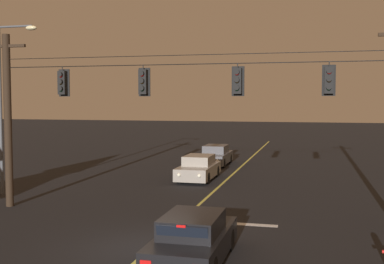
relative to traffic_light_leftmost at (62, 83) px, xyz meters
The scene contains 12 objects.
ground_plane 8.57m from the traffic_light_leftmost, 39.49° to the right, with size 180.00×180.00×0.00m, color black.
lane_centre_stripe 9.55m from the traffic_light_leftmost, 49.04° to the left, with size 0.14×60.00×0.01m, color #D1C64C.
stop_bar_paint 8.88m from the traffic_light_leftmost, ahead, with size 3.40×0.36×0.01m, color silver.
signal_span_assembly 5.42m from the traffic_light_leftmost, ahead, with size 17.44×0.32×7.32m.
traffic_light_leftmost is the anchor object (origin of this frame).
traffic_light_left_inner 3.50m from the traffic_light_leftmost, ahead, with size 0.48×0.41×1.22m.
traffic_light_centre 7.23m from the traffic_light_leftmost, ahead, with size 0.48×0.41×1.22m.
traffic_light_right_inner 10.52m from the traffic_light_leftmost, ahead, with size 0.48×0.41×1.22m.
car_waiting_near_lane 9.69m from the traffic_light_leftmost, 37.08° to the right, with size 1.80×4.33×1.39m.
car_oncoming_lead 10.64m from the traffic_light_leftmost, 67.71° to the left, with size 1.80×4.42×1.39m.
car_oncoming_trailing 16.37m from the traffic_light_leftmost, 77.75° to the left, with size 1.80×4.42×1.39m.
street_lamp_corner 4.79m from the traffic_light_leftmost, 152.13° to the left, with size 2.11×0.30×8.12m.
Camera 1 is at (4.81, -13.85, 4.54)m, focal length 45.67 mm.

